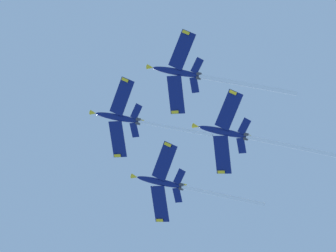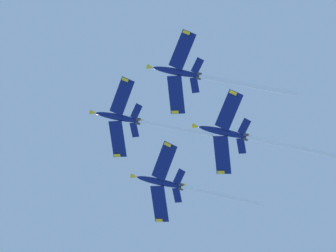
# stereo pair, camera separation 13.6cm
# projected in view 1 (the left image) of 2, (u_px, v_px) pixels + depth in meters

# --- Properties ---
(jet_lead) EXTENTS (21.44, 25.48, 14.45)m
(jet_lead) POSITION_uv_depth(u_px,v_px,m) (127.00, 119.00, 184.01)
(jet_lead) COLOR navy
(jet_left_wing) EXTENTS (24.08, 28.27, 15.87)m
(jet_left_wing) POSITION_uv_depth(u_px,v_px,m) (199.00, 76.00, 175.03)
(jet_left_wing) COLOR navy
(jet_right_wing) EXTENTS (22.24, 26.76, 14.89)m
(jet_right_wing) POSITION_uv_depth(u_px,v_px,m) (176.00, 185.00, 180.84)
(jet_right_wing) COLOR navy
(jet_slot) EXTENTS (23.96, 28.19, 16.66)m
(jet_slot) POSITION_uv_depth(u_px,v_px,m) (244.00, 136.00, 173.12)
(jet_slot) COLOR navy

